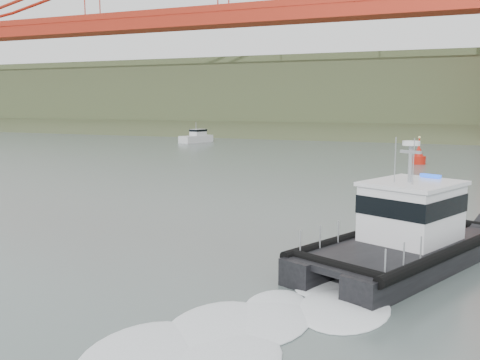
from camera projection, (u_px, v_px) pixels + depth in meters
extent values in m
plane|color=#4E5D59|center=(148.00, 251.00, 23.96)|extent=(400.00, 400.00, 0.00)
cube|color=#334226|center=(394.00, 136.00, 108.05)|extent=(500.00, 44.72, 16.25)
cube|color=#334226|center=(408.00, 105.00, 132.79)|extent=(500.00, 70.00, 18.00)
cube|color=#334226|center=(417.00, 87.00, 154.92)|extent=(500.00, 60.00, 16.00)
cube|color=#A32414|center=(387.00, 10.00, 89.36)|extent=(260.00, 6.00, 2.20)
cube|color=black|center=(375.00, 250.00, 22.64)|extent=(5.50, 10.43, 1.18)
cube|color=black|center=(435.00, 263.00, 20.74)|extent=(5.50, 10.43, 1.18)
cube|color=black|center=(398.00, 247.00, 21.29)|extent=(7.34, 10.14, 0.25)
cube|color=white|center=(412.00, 213.00, 21.78)|extent=(4.12, 4.43, 2.26)
cube|color=black|center=(412.00, 203.00, 21.72)|extent=(4.20, 4.50, 0.74)
cube|color=white|center=(413.00, 183.00, 21.61)|extent=(4.38, 4.69, 0.16)
cylinder|color=#94979C|center=(410.00, 164.00, 21.29)|extent=(0.16, 0.16, 1.77)
cylinder|color=white|center=(411.00, 143.00, 21.17)|extent=(0.69, 0.69, 0.18)
cube|color=silver|center=(196.00, 139.00, 89.17)|extent=(3.70, 6.63, 1.26)
cube|color=silver|center=(198.00, 133.00, 89.42)|extent=(2.29, 2.87, 1.26)
cube|color=black|center=(198.00, 130.00, 89.36)|extent=(2.35, 2.94, 0.37)
cylinder|color=#94979C|center=(196.00, 126.00, 88.85)|extent=(0.08, 0.08, 1.26)
cylinder|color=#B4180C|center=(418.00, 161.00, 57.92)|extent=(1.53, 1.53, 1.02)
cone|color=#B4180C|center=(419.00, 151.00, 57.77)|extent=(1.19, 1.19, 1.53)
cylinder|color=#B4180C|center=(419.00, 142.00, 57.62)|extent=(0.14, 0.14, 0.85)
sphere|color=#E5D87F|center=(419.00, 137.00, 57.55)|extent=(0.26, 0.26, 0.26)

